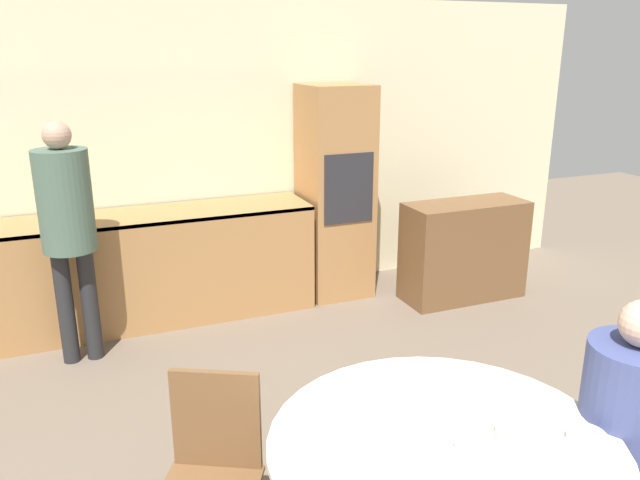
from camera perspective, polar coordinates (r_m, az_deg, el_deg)
name	(u,v)px	position (r m, az deg, el deg)	size (l,w,h in m)	color
wall_back	(231,153)	(5.56, -8.11, 7.90)	(7.11, 0.05, 2.60)	beige
kitchen_counter	(114,270)	(5.27, -18.31, -2.65)	(3.23, 0.60, 0.91)	#AD7A47
oven_unit	(335,192)	(5.59, 1.37, 4.38)	(0.56, 0.59, 1.88)	#AD7A47
sideboard	(464,251)	(5.73, 12.99, -0.94)	(1.10, 0.45, 0.88)	brown
chair_far_left	(212,468)	(2.79, -9.83, -19.86)	(0.54, 0.54, 0.91)	brown
person_seated	(633,428)	(2.88, 26.68, -15.14)	(0.38, 0.46, 1.27)	#262628
person_standing	(67,218)	(4.59, -22.13, 1.88)	(0.36, 0.36, 1.73)	#262628
cup	(426,430)	(2.45, 9.66, -16.79)	(0.08, 0.08, 0.10)	silver
bowl_centre	(520,433)	(2.58, 17.81, -16.43)	(0.19, 0.19, 0.04)	beige
bowl_far	(586,437)	(2.63, 23.17, -16.27)	(0.14, 0.14, 0.04)	silver
salt_shaker	(459,443)	(2.42, 12.61, -17.62)	(0.03, 0.03, 0.09)	white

